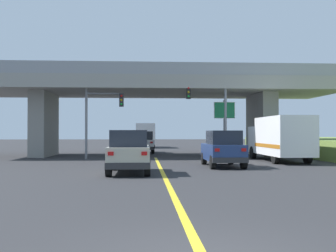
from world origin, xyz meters
The scene contains 11 objects.
ground centered at (0.00, 27.56, 0.00)m, with size 160.00×160.00×0.00m, color #2B2B2D.
overpass_bridge centered at (0.00, 27.56, 5.06)m, with size 29.70×8.86×7.03m.
lane_divider_stripe centered at (0.00, 12.40, 0.00)m, with size 0.20×24.80×0.01m, color yellow.
suv_lead centered at (-1.58, 13.13, 1.01)m, with size 1.93×4.26×2.02m.
suv_crossing centered at (3.52, 16.45, 1.01)m, with size 1.90×4.36×2.02m.
box_truck centered at (8.11, 20.37, 1.56)m, with size 2.33×7.40×2.93m.
sedan_oncoming centered at (-0.92, 32.14, 1.01)m, with size 1.99×4.63×2.02m.
traffic_signal_nearside centered at (4.16, 23.32, 3.84)m, with size 2.98×0.36×6.18m.
traffic_signal_farside centered at (-4.17, 23.88, 3.48)m, with size 2.81×0.36×5.61m.
highway_sign centered at (5.28, 24.72, 3.23)m, with size 1.63×0.17×4.41m.
semi_truck_distant centered at (-0.66, 45.58, 1.60)m, with size 2.33×6.89×3.02m.
Camera 1 is at (-0.91, -6.02, 1.92)m, focal length 43.45 mm.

